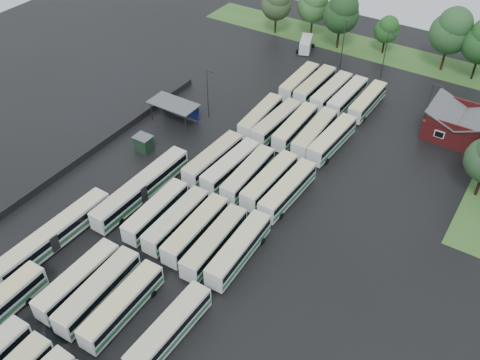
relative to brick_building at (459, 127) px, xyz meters
The scene contains 45 objects.
ground 49.08m from the brick_building, 119.30° to the right, with size 160.00×160.00×0.00m, color black.
brick_building is the anchor object (origin of this frame).
wash_shed 46.14m from the brick_building, 153.27° to the right, with size 8.20×4.20×3.58m.
utility_hut 50.26m from the brick_building, 143.11° to the right, with size 2.70×2.20×2.62m.
grass_strip_north 31.19m from the brick_building, 134.96° to the left, with size 80.00×10.00×0.01m, color #366124.
west_fence 57.83m from the brick_building, 143.04° to the right, with size 0.10×50.00×1.20m, color #2D2D30.
bus_r1c0 62.21m from the brick_building, 117.29° to the right, with size 2.48×11.56×3.22m.
bus_r1c1 60.79m from the brick_building, 114.65° to the right, with size 3.03×12.06×3.33m.
bus_r1c2 59.35m from the brick_building, 111.55° to the right, with size 2.74×11.69×3.24m.
bus_r1c4 56.98m from the brick_building, 105.75° to the right, with size 2.67×11.74×3.26m.
bus_r2c0 50.20m from the brick_building, 124.44° to the right, with size 2.66×11.37×3.15m.
bus_r2c1 48.32m from the brick_building, 121.22° to the right, with size 2.59×11.47×3.18m.
bus_r2c2 46.80m from the brick_building, 117.88° to the right, with size 2.82×11.80×3.27m.
bus_r2c3 45.86m from the brick_building, 113.94° to the right, with size 2.98×11.94×3.30m.
bus_r2c4 44.06m from the brick_building, 110.50° to the right, with size 2.96×11.98×3.31m.
bus_r3c0 39.95m from the brick_building, 135.36° to the right, with size 2.99×11.96×3.31m.
bus_r3c1 37.81m from the brick_building, 131.99° to the right, with size 3.00×11.72×3.23m.
bus_r3c2 35.95m from the brick_building, 128.11° to the right, with size 2.76×11.56×3.20m.
bus_r3c3 33.70m from the brick_building, 124.05° to the right, with size 2.74×11.84×3.28m.
bus_r3c4 32.38m from the brick_building, 119.04° to the right, with size 2.87×11.93×3.30m.
bus_r4c0 31.87m from the brick_building, 153.17° to the right, with size 2.92×11.45×3.16m.
bus_r4c1 29.19m from the brick_building, 150.17° to the right, with size 2.95×11.80×3.26m.
bus_r4c2 26.24m from the brick_building, 147.64° to the right, with size 2.72×11.69×3.24m.
bus_r4c3 23.38m from the brick_building, 143.11° to the right, with size 2.83×12.03×3.33m.
bus_r4c4 21.07m from the brick_building, 138.21° to the right, with size 3.08×11.96×3.30m.
bus_r5c0 28.48m from the brick_building, behind, with size 2.53×11.34×3.15m.
bus_r5c1 25.35m from the brick_building, behind, with size 2.73×11.89×3.30m.
bus_r5c2 21.95m from the brick_building, behind, with size 2.84×11.76×3.25m.
bus_r5c3 18.94m from the brick_building, behind, with size 2.76×11.60×3.21m.
bus_r5c4 15.41m from the brick_building, behind, with size 2.56×11.32×3.14m.
artic_bus_west_b 51.02m from the brick_building, 130.41° to the right, with size 2.75×17.65×3.27m.
artic_bus_west_c 63.33m from the brick_building, 125.00° to the right, with size 2.90×17.40×3.22m.
minibus 37.61m from the brick_building, 157.67° to the left, with size 3.98×6.12×2.51m.
tree_north_0 47.85m from the brick_building, 157.71° to the left, with size 6.44×6.44×10.67m.
tree_north_1 42.82m from the brick_building, 150.22° to the left, with size 6.61×6.61×10.95m.
tree_north_2 35.49m from the brick_building, 147.69° to the left, with size 7.26×7.26×12.02m.
tree_north_3 30.21m from the brick_building, 133.88° to the left, with size 4.86×4.86×8.06m.
tree_north_4 23.48m from the brick_building, 112.26° to the left, with size 7.71×7.71×12.77m.
lamp_post_ne 6.74m from the brick_building, 149.08° to the right, with size 1.47×0.29×9.54m.
lamp_post_nw 40.89m from the brick_building, 155.40° to the right, with size 1.40×0.27×9.07m.
lamp_post_back_w 27.90m from the brick_building, 156.67° to the left, with size 1.51×0.29×9.79m.
lamp_post_back_e 21.20m from the brick_building, 145.99° to the left, with size 1.41×0.27×9.14m.
puddle_0 65.36m from the brick_building, 113.63° to the right, with size 4.54×4.54×0.01m, color black.
puddle_2 52.12m from the brick_building, 126.10° to the right, with size 5.26×5.26×0.01m, color black.
puddle_3 48.77m from the brick_building, 113.97° to the right, with size 4.36×4.36×0.01m, color black.
Camera 1 is at (32.73, -36.03, 50.24)m, focal length 40.00 mm.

